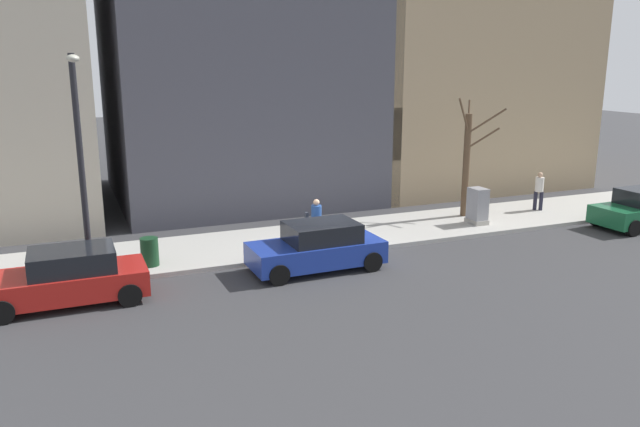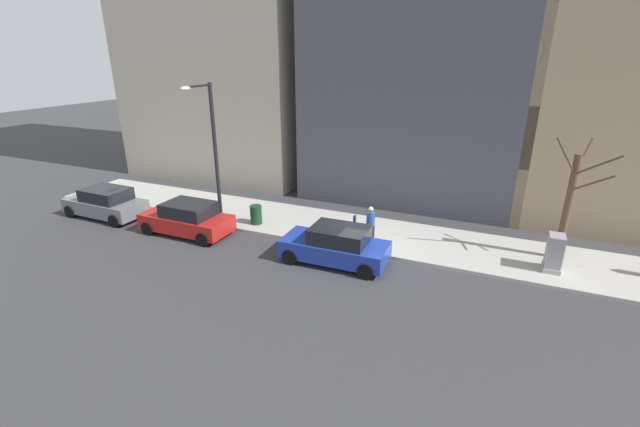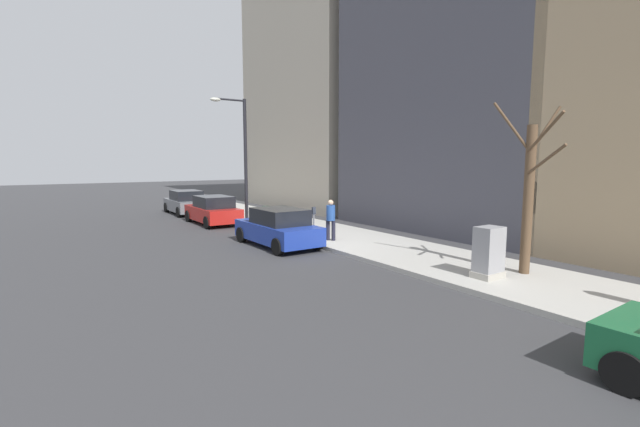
{
  "view_description": "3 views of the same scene",
  "coord_description": "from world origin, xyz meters",
  "px_view_note": "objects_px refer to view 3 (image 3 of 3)",
  "views": [
    {
      "loc": [
        -18.47,
        7.94,
        6.43
      ],
      "look_at": [
        1.74,
        -0.45,
        1.07
      ],
      "focal_mm": 35.0,
      "sensor_mm": 36.0,
      "label": 1
    },
    {
      "loc": [
        -15.4,
        -4.73,
        7.9
      ],
      "look_at": [
        1.62,
        2.68,
        0.86
      ],
      "focal_mm": 24.0,
      "sensor_mm": 36.0,
      "label": 2
    },
    {
      "loc": [
        -9.03,
        -14.06,
        3.37
      ],
      "look_at": [
        0.21,
        -0.24,
        1.33
      ],
      "focal_mm": 24.0,
      "sensor_mm": 36.0,
      "label": 3
    }
  ],
  "objects_px": {
    "parking_meter": "(314,220)",
    "streetlamp": "(241,149)",
    "parked_car_grey": "(186,203)",
    "office_block_center": "(496,65)",
    "trash_bin": "(267,215)",
    "parked_car_blue": "(278,228)",
    "parked_car_red": "(213,210)",
    "office_tower_right": "(349,26)",
    "utility_box": "(489,253)",
    "bare_tree": "(529,194)",
    "pedestrian_midblock": "(331,218)"
  },
  "relations": [
    {
      "from": "bare_tree",
      "to": "trash_bin",
      "type": "distance_m",
      "value": 13.28
    },
    {
      "from": "parking_meter",
      "to": "bare_tree",
      "type": "relative_size",
      "value": 0.28
    },
    {
      "from": "parked_car_red",
      "to": "parking_meter",
      "type": "distance_m",
      "value": 7.72
    },
    {
      "from": "parked_car_grey",
      "to": "office_block_center",
      "type": "height_order",
      "value": "office_block_center"
    },
    {
      "from": "bare_tree",
      "to": "office_block_center",
      "type": "height_order",
      "value": "office_block_center"
    },
    {
      "from": "parked_car_grey",
      "to": "streetlamp",
      "type": "relative_size",
      "value": 0.65
    },
    {
      "from": "parked_car_red",
      "to": "streetlamp",
      "type": "distance_m",
      "value": 3.63
    },
    {
      "from": "bare_tree",
      "to": "trash_bin",
      "type": "bearing_deg",
      "value": 97.34
    },
    {
      "from": "parked_car_grey",
      "to": "parking_meter",
      "type": "relative_size",
      "value": 3.13
    },
    {
      "from": "utility_box",
      "to": "parked_car_blue",
      "type": "bearing_deg",
      "value": 107.0
    },
    {
      "from": "parked_car_red",
      "to": "utility_box",
      "type": "bearing_deg",
      "value": -80.99
    },
    {
      "from": "utility_box",
      "to": "parking_meter",
      "type": "bearing_deg",
      "value": 96.39
    },
    {
      "from": "streetlamp",
      "to": "parked_car_red",
      "type": "bearing_deg",
      "value": 155.78
    },
    {
      "from": "office_tower_right",
      "to": "parked_car_blue",
      "type": "bearing_deg",
      "value": -136.55
    },
    {
      "from": "parked_car_grey",
      "to": "streetlamp",
      "type": "bearing_deg",
      "value": -76.4
    },
    {
      "from": "trash_bin",
      "to": "office_tower_right",
      "type": "relative_size",
      "value": 0.03
    },
    {
      "from": "parked_car_blue",
      "to": "streetlamp",
      "type": "height_order",
      "value": "streetlamp"
    },
    {
      "from": "parked_car_grey",
      "to": "parked_car_blue",
      "type": "bearing_deg",
      "value": -89.3
    },
    {
      "from": "parked_car_red",
      "to": "office_tower_right",
      "type": "height_order",
      "value": "office_tower_right"
    },
    {
      "from": "parked_car_blue",
      "to": "parked_car_red",
      "type": "bearing_deg",
      "value": 89.22
    },
    {
      "from": "pedestrian_midblock",
      "to": "bare_tree",
      "type": "bearing_deg",
      "value": 156.72
    },
    {
      "from": "parking_meter",
      "to": "bare_tree",
      "type": "xyz_separation_m",
      "value": [
        2.13,
        -7.91,
        1.48
      ]
    },
    {
      "from": "parking_meter",
      "to": "streetlamp",
      "type": "bearing_deg",
      "value": 91.39
    },
    {
      "from": "bare_tree",
      "to": "pedestrian_midblock",
      "type": "height_order",
      "value": "bare_tree"
    },
    {
      "from": "parked_car_blue",
      "to": "trash_bin",
      "type": "height_order",
      "value": "parked_car_blue"
    },
    {
      "from": "pedestrian_midblock",
      "to": "trash_bin",
      "type": "bearing_deg",
      "value": -35.82
    },
    {
      "from": "streetlamp",
      "to": "trash_bin",
      "type": "height_order",
      "value": "streetlamp"
    },
    {
      "from": "utility_box",
      "to": "streetlamp",
      "type": "height_order",
      "value": "streetlamp"
    },
    {
      "from": "parked_car_blue",
      "to": "trash_bin",
      "type": "relative_size",
      "value": 4.7
    },
    {
      "from": "parked_car_grey",
      "to": "parked_car_red",
      "type": "bearing_deg",
      "value": -90.04
    },
    {
      "from": "parked_car_red",
      "to": "parked_car_blue",
      "type": "bearing_deg",
      "value": -89.84
    },
    {
      "from": "parking_meter",
      "to": "streetlamp",
      "type": "height_order",
      "value": "streetlamp"
    },
    {
      "from": "pedestrian_midblock",
      "to": "office_tower_right",
      "type": "bearing_deg",
      "value": -75.79
    },
    {
      "from": "parked_car_grey",
      "to": "office_block_center",
      "type": "relative_size",
      "value": 0.25
    },
    {
      "from": "office_tower_right",
      "to": "streetlamp",
      "type": "bearing_deg",
      "value": -154.88
    },
    {
      "from": "streetlamp",
      "to": "office_tower_right",
      "type": "distance_m",
      "value": 15.62
    },
    {
      "from": "pedestrian_midblock",
      "to": "office_block_center",
      "type": "xyz_separation_m",
      "value": [
        10.43,
        -0.09,
        7.23
      ]
    },
    {
      "from": "parked_car_grey",
      "to": "parking_meter",
      "type": "bearing_deg",
      "value": -82.41
    },
    {
      "from": "parked_car_grey",
      "to": "trash_bin",
      "type": "relative_size",
      "value": 4.7
    },
    {
      "from": "bare_tree",
      "to": "office_tower_right",
      "type": "height_order",
      "value": "office_tower_right"
    },
    {
      "from": "parking_meter",
      "to": "pedestrian_midblock",
      "type": "relative_size",
      "value": 0.81
    },
    {
      "from": "bare_tree",
      "to": "office_tower_right",
      "type": "distance_m",
      "value": 24.61
    },
    {
      "from": "utility_box",
      "to": "office_block_center",
      "type": "height_order",
      "value": "office_block_center"
    },
    {
      "from": "parked_car_red",
      "to": "office_block_center",
      "type": "relative_size",
      "value": 0.25
    },
    {
      "from": "parked_car_blue",
      "to": "parking_meter",
      "type": "xyz_separation_m",
      "value": [
        1.54,
        -0.23,
        0.24
      ]
    },
    {
      "from": "parked_car_red",
      "to": "trash_bin",
      "type": "xyz_separation_m",
      "value": [
        2.02,
        -2.42,
        -0.14
      ]
    },
    {
      "from": "parked_car_grey",
      "to": "utility_box",
      "type": "relative_size",
      "value": 2.96
    },
    {
      "from": "utility_box",
      "to": "pedestrian_midblock",
      "type": "distance_m",
      "value": 7.06
    },
    {
      "from": "parked_car_grey",
      "to": "pedestrian_midblock",
      "type": "height_order",
      "value": "pedestrian_midblock"
    },
    {
      "from": "parked_car_grey",
      "to": "utility_box",
      "type": "height_order",
      "value": "utility_box"
    }
  ]
}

